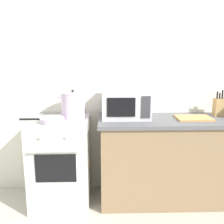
{
  "coord_description": "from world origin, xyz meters",
  "views": [
    {
      "loc": [
        0.12,
        -2.06,
        1.58
      ],
      "look_at": [
        0.19,
        0.6,
        1.0
      ],
      "focal_mm": 42.41,
      "sensor_mm": 36.0,
      "label": 1
    }
  ],
  "objects_px": {
    "cutting_board": "(194,118)",
    "knife_block": "(220,107)",
    "stove": "(61,162)",
    "frying_pan": "(51,120)",
    "microwave": "(126,104)",
    "stock_pot": "(73,105)"
  },
  "relations": [
    {
      "from": "microwave",
      "to": "knife_block",
      "type": "bearing_deg",
      "value": 3.42
    },
    {
      "from": "stock_pot",
      "to": "cutting_board",
      "type": "height_order",
      "value": "stock_pot"
    },
    {
      "from": "cutting_board",
      "to": "knife_block",
      "type": "relative_size",
      "value": 1.27
    },
    {
      "from": "stock_pot",
      "to": "microwave",
      "type": "relative_size",
      "value": 0.68
    },
    {
      "from": "stove",
      "to": "microwave",
      "type": "relative_size",
      "value": 1.84
    },
    {
      "from": "microwave",
      "to": "knife_block",
      "type": "distance_m",
      "value": 1.04
    },
    {
      "from": "stock_pot",
      "to": "knife_block",
      "type": "bearing_deg",
      "value": 2.5
    },
    {
      "from": "stock_pot",
      "to": "knife_block",
      "type": "relative_size",
      "value": 1.2
    },
    {
      "from": "frying_pan",
      "to": "stock_pot",
      "type": "bearing_deg",
      "value": 41.98
    },
    {
      "from": "stove",
      "to": "stock_pot",
      "type": "relative_size",
      "value": 2.72
    },
    {
      "from": "stove",
      "to": "knife_block",
      "type": "bearing_deg",
      "value": 4.66
    },
    {
      "from": "stock_pot",
      "to": "cutting_board",
      "type": "relative_size",
      "value": 0.94
    },
    {
      "from": "knife_block",
      "to": "stove",
      "type": "bearing_deg",
      "value": -175.34
    },
    {
      "from": "stove",
      "to": "frying_pan",
      "type": "bearing_deg",
      "value": -118.56
    },
    {
      "from": "stove",
      "to": "frying_pan",
      "type": "xyz_separation_m",
      "value": [
        -0.06,
        -0.11,
        0.48
      ]
    },
    {
      "from": "stock_pot",
      "to": "microwave",
      "type": "height_order",
      "value": "stock_pot"
    },
    {
      "from": "cutting_board",
      "to": "knife_block",
      "type": "height_order",
      "value": "knife_block"
    },
    {
      "from": "frying_pan",
      "to": "knife_block",
      "type": "xyz_separation_m",
      "value": [
        1.79,
        0.25,
        0.07
      ]
    },
    {
      "from": "stock_pot",
      "to": "microwave",
      "type": "distance_m",
      "value": 0.55
    },
    {
      "from": "microwave",
      "to": "cutting_board",
      "type": "bearing_deg",
      "value": -6.3
    },
    {
      "from": "stove",
      "to": "cutting_board",
      "type": "bearing_deg",
      "value": 0.05
    },
    {
      "from": "frying_pan",
      "to": "knife_block",
      "type": "relative_size",
      "value": 1.56
    }
  ]
}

